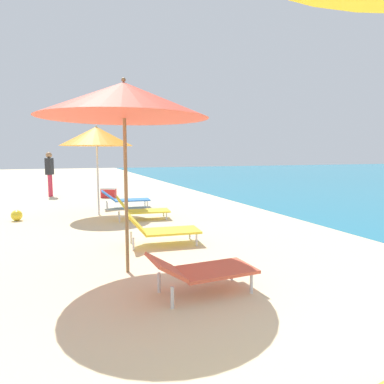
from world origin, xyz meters
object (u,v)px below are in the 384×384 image
(lounger_farthest_inland, at_px, (141,209))
(person_walking_mid, at_px, (50,169))
(lounger_farthest_shoreside, at_px, (125,199))
(umbrella_farthest, at_px, (96,136))
(lounger_second_shoreside, at_px, (161,229))
(cooler_box, at_px, (109,193))
(beach_ball, at_px, (17,215))
(lounger_second_inland, at_px, (202,270))
(umbrella_second, at_px, (124,100))

(lounger_farthest_inland, xyz_separation_m, person_walking_mid, (-2.34, 5.89, 0.80))
(lounger_farthest_shoreside, xyz_separation_m, lounger_farthest_inland, (0.06, -2.02, -0.02))
(umbrella_farthest, bearing_deg, person_walking_mid, 106.07)
(lounger_second_shoreside, distance_m, umbrella_farthest, 4.12)
(cooler_box, bearing_deg, lounger_farthest_inland, -87.08)
(lounger_farthest_inland, bearing_deg, beach_ball, 168.96)
(lounger_second_shoreside, distance_m, person_walking_mid, 8.71)
(lounger_second_inland, height_order, person_walking_mid, person_walking_mid)
(beach_ball, bearing_deg, lounger_second_shoreside, -51.01)
(lounger_farthest_shoreside, bearing_deg, lounger_second_shoreside, -87.68)
(umbrella_farthest, relative_size, person_walking_mid, 1.42)
(umbrella_farthest, relative_size, cooler_box, 3.95)
(umbrella_second, bearing_deg, umbrella_farthest, 89.25)
(lounger_farthest_inland, xyz_separation_m, cooler_box, (-0.24, 4.69, -0.07))
(lounger_farthest_shoreside, bearing_deg, lounger_second_inland, -88.39)
(lounger_second_shoreside, height_order, cooler_box, lounger_second_shoreside)
(lounger_second_inland, xyz_separation_m, lounger_farthest_shoreside, (0.25, 6.84, -0.01))
(beach_ball, bearing_deg, umbrella_farthest, 3.67)
(umbrella_farthest, relative_size, lounger_farthest_shoreside, 1.65)
(lounger_farthest_shoreside, relative_size, person_walking_mid, 0.86)
(lounger_second_inland, distance_m, person_walking_mid, 10.94)
(umbrella_second, xyz_separation_m, lounger_second_shoreside, (0.84, 1.24, -2.11))
(lounger_farthest_inland, bearing_deg, lounger_farthest_shoreside, 98.49)
(lounger_second_shoreside, height_order, lounger_farthest_inland, lounger_second_shoreside)
(cooler_box, bearing_deg, lounger_farthest_shoreside, -86.22)
(lounger_farthest_inland, relative_size, person_walking_mid, 0.80)
(lounger_second_shoreside, xyz_separation_m, lounger_farthest_inland, (0.17, 2.51, -0.03))
(lounger_second_inland, bearing_deg, cooler_box, 86.97)
(umbrella_second, xyz_separation_m, cooler_box, (0.77, 8.44, -2.21))
(umbrella_second, height_order, beach_ball, umbrella_second)
(lounger_farthest_inland, distance_m, beach_ball, 3.13)
(lounger_second_shoreside, xyz_separation_m, lounger_farthest_shoreside, (0.11, 4.53, -0.01))
(beach_ball, bearing_deg, lounger_second_inland, -65.24)
(umbrella_farthest, height_order, beach_ball, umbrella_farthest)
(lounger_second_inland, distance_m, lounger_farthest_shoreside, 6.85)
(umbrella_second, bearing_deg, lounger_farthest_shoreside, 80.65)
(umbrella_second, bearing_deg, person_walking_mid, 97.80)
(umbrella_farthest, height_order, lounger_farthest_shoreside, umbrella_farthest)
(lounger_second_inland, relative_size, lounger_farthest_shoreside, 0.88)
(lounger_farthest_shoreside, distance_m, person_walking_mid, 4.56)
(lounger_second_shoreside, relative_size, cooler_box, 2.24)
(lounger_second_inland, relative_size, beach_ball, 4.83)
(lounger_second_inland, bearing_deg, lounger_farthest_shoreside, 85.33)
(cooler_box, relative_size, beach_ball, 2.29)
(cooler_box, height_order, beach_ball, cooler_box)
(lounger_second_inland, bearing_deg, lounger_second_shoreside, 83.95)
(lounger_second_shoreside, bearing_deg, umbrella_second, -118.20)
(umbrella_second, distance_m, lounger_second_shoreside, 2.59)
(umbrella_second, xyz_separation_m, umbrella_farthest, (0.06, 4.84, -0.25))
(lounger_second_shoreside, height_order, lounger_second_inland, lounger_second_shoreside)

